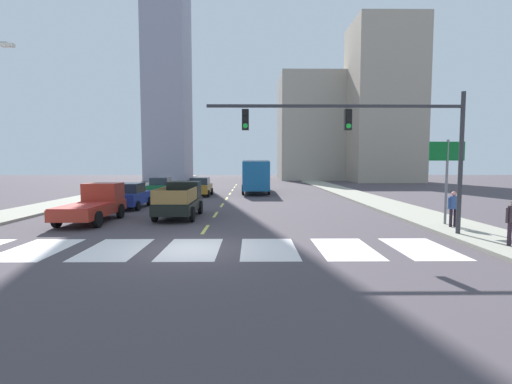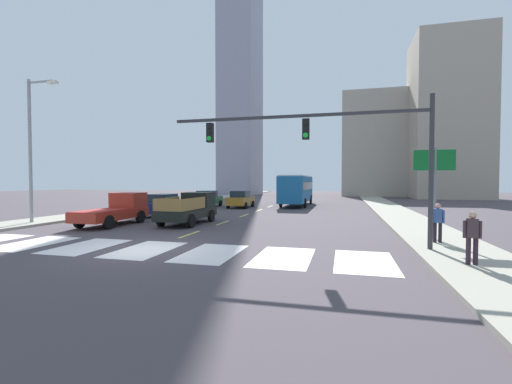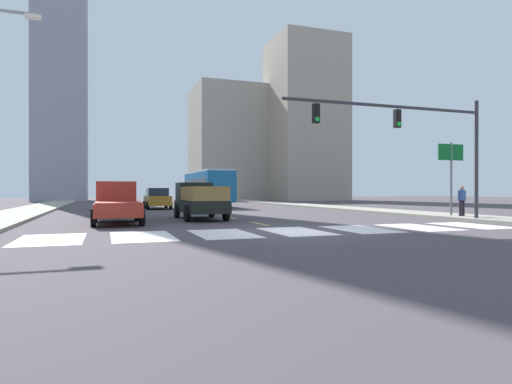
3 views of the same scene
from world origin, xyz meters
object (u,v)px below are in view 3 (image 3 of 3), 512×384
(pickup_dark, at_px, (117,203))
(traffic_signal_gantry, at_px, (419,133))
(pedestrian_waiting, at_px, (462,198))
(city_bus, at_px, (208,186))
(sedan_near_left, at_px, (111,199))
(pickup_stakebed, at_px, (199,201))
(sedan_near_right, at_px, (157,199))
(direction_sign_green, at_px, (451,163))
(sedan_mid, at_px, (116,202))

(pickup_dark, distance_m, traffic_signal_gantry, 14.63)
(traffic_signal_gantry, height_order, pedestrian_waiting, traffic_signal_gantry)
(city_bus, relative_size, sedan_near_left, 2.45)
(pickup_stakebed, relative_size, sedan_near_right, 1.18)
(sedan_near_left, relative_size, direction_sign_green, 1.05)
(sedan_near_right, relative_size, pedestrian_waiting, 2.68)
(city_bus, height_order, traffic_signal_gantry, traffic_signal_gantry)
(pickup_dark, distance_m, sedan_mid, 5.56)
(pickup_dark, height_order, sedan_near_right, pickup_dark)
(sedan_mid, bearing_deg, sedan_near_left, 87.98)
(city_bus, distance_m, sedan_mid, 16.26)
(pickup_stakebed, height_order, pedestrian_waiting, pickup_stakebed)
(sedan_mid, bearing_deg, pickup_stakebed, -45.91)
(pickup_stakebed, distance_m, city_bus, 18.19)
(pickup_dark, distance_m, pedestrian_waiting, 17.86)
(pickup_dark, height_order, sedan_near_left, pickup_dark)
(sedan_near_right, bearing_deg, traffic_signal_gantry, -60.45)
(city_bus, xyz_separation_m, direction_sign_green, (8.92, -21.34, 1.08))
(city_bus, bearing_deg, pedestrian_waiting, -69.38)
(pickup_stakebed, xyz_separation_m, sedan_near_left, (-4.29, 13.29, -0.08))
(direction_sign_green, bearing_deg, city_bus, 112.67)
(pickup_dark, bearing_deg, sedan_near_left, 92.14)
(pickup_stakebed, height_order, sedan_near_right, pickup_stakebed)
(city_bus, relative_size, sedan_near_right, 2.45)
(traffic_signal_gantry, bearing_deg, pedestrian_waiting, 21.25)
(sedan_near_right, height_order, direction_sign_green, direction_sign_green)
(pickup_dark, xyz_separation_m, pedestrian_waiting, (17.63, -2.90, 0.20))
(pickup_dark, height_order, city_bus, city_bus)
(sedan_near_right, height_order, pedestrian_waiting, pedestrian_waiting)
(pickup_dark, relative_size, direction_sign_green, 1.24)
(sedan_near_left, height_order, sedan_mid, same)
(sedan_near_right, bearing_deg, pickup_stakebed, -84.62)
(direction_sign_green, xyz_separation_m, pedestrian_waiting, (-0.04, -0.83, -1.92))
(pickup_dark, bearing_deg, city_bus, 67.51)
(city_bus, distance_m, traffic_signal_gantry, 24.35)
(sedan_near_right, bearing_deg, pickup_dark, -100.86)
(pickup_dark, height_order, direction_sign_green, direction_sign_green)
(city_bus, bearing_deg, traffic_signal_gantry, -79.85)
(pickup_stakebed, relative_size, traffic_signal_gantry, 0.49)
(pickup_stakebed, height_order, pickup_dark, same)
(pickup_stakebed, bearing_deg, pedestrian_waiting, -17.40)
(sedan_near_left, height_order, traffic_signal_gantry, traffic_signal_gantry)
(sedan_near_right, relative_size, sedan_mid, 1.00)
(sedan_near_right, xyz_separation_m, sedan_mid, (-3.48, -9.45, 0.00))
(sedan_mid, bearing_deg, pickup_dark, -93.73)
(traffic_signal_gantry, xyz_separation_m, pedestrian_waiting, (4.11, 1.60, -3.14))
(pickup_stakebed, height_order, traffic_signal_gantry, traffic_signal_gantry)
(city_bus, distance_m, sedan_near_left, 9.86)
(direction_sign_green, bearing_deg, pickup_dark, 173.32)
(city_bus, xyz_separation_m, sedan_near_right, (-5.19, -4.27, -1.09))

